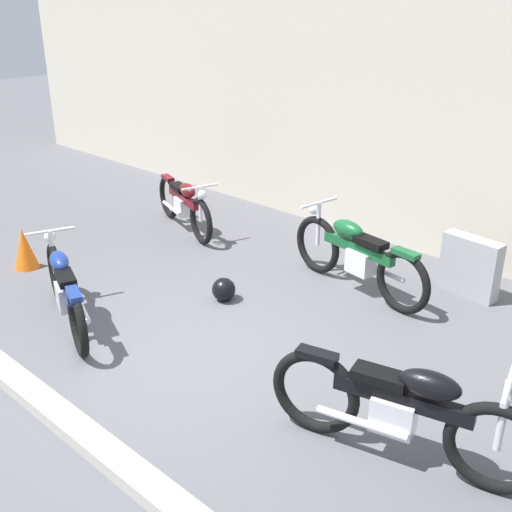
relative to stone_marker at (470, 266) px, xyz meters
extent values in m
plane|color=#56565B|center=(-1.52, -3.22, -0.36)|extent=(40.00, 40.00, 0.00)
cube|color=beige|center=(-1.52, 0.91, 1.43)|extent=(18.00, 0.30, 3.59)
cube|color=#B7B2A8|center=(-1.52, -4.63, -0.30)|extent=(18.00, 0.24, 0.12)
cube|color=#9E9EA3|center=(0.00, 0.00, 0.00)|extent=(0.73, 0.28, 0.73)
sphere|color=black|center=(-2.05, -2.10, -0.22)|extent=(0.28, 0.28, 0.28)
cone|color=orange|center=(-4.62, -3.22, -0.09)|extent=(0.32, 0.32, 0.55)
torus|color=black|center=(-1.73, -0.71, 0.01)|extent=(0.76, 0.21, 0.75)
torus|color=black|center=(-0.36, -0.94, 0.01)|extent=(0.76, 0.21, 0.75)
cube|color=silver|center=(-1.00, -0.83, 0.03)|extent=(0.36, 0.26, 0.29)
cube|color=#145128|center=(-1.05, -0.83, 0.20)|extent=(1.06, 0.27, 0.12)
ellipsoid|color=#145128|center=(-1.23, -0.80, 0.38)|extent=(0.48, 0.28, 0.21)
cube|color=black|center=(-0.86, -0.86, 0.33)|extent=(0.44, 0.25, 0.08)
cube|color=#145128|center=(-0.36, -0.94, 0.36)|extent=(0.34, 0.17, 0.06)
cylinder|color=silver|center=(-1.73, -0.71, 0.29)|extent=(0.06, 0.06, 0.57)
cylinder|color=silver|center=(-1.73, -0.71, 0.58)|extent=(0.13, 0.60, 0.04)
sphere|color=silver|center=(-1.81, -0.70, 0.48)|extent=(0.14, 0.14, 0.14)
cylinder|color=silver|center=(-0.77, -0.74, -0.04)|extent=(0.72, 0.18, 0.06)
torus|color=black|center=(1.56, -2.90, 0.02)|extent=(0.77, 0.28, 0.77)
torus|color=black|center=(0.18, -3.24, 0.02)|extent=(0.77, 0.28, 0.77)
cube|color=silver|center=(0.82, -3.08, 0.04)|extent=(0.38, 0.29, 0.29)
cube|color=black|center=(0.87, -3.07, 0.21)|extent=(1.07, 0.36, 0.13)
ellipsoid|color=black|center=(1.05, -3.02, 0.40)|extent=(0.50, 0.32, 0.21)
cube|color=black|center=(0.69, -3.12, 0.35)|extent=(0.45, 0.29, 0.08)
cube|color=black|center=(0.18, -3.24, 0.38)|extent=(0.36, 0.20, 0.06)
cylinder|color=silver|center=(1.56, -2.90, 0.31)|extent=(0.06, 0.06, 0.58)
cylinder|color=silver|center=(1.56, -2.90, 0.60)|extent=(0.18, 0.60, 0.04)
cylinder|color=silver|center=(0.64, -3.26, -0.03)|extent=(0.73, 0.24, 0.06)
torus|color=black|center=(-3.54, -1.08, -0.03)|extent=(0.67, 0.30, 0.68)
torus|color=black|center=(-4.72, -0.68, -0.03)|extent=(0.67, 0.30, 0.68)
cube|color=silver|center=(-4.17, -0.86, -0.01)|extent=(0.34, 0.27, 0.26)
cube|color=#590F14|center=(-4.13, -0.88, 0.14)|extent=(0.93, 0.39, 0.11)
ellipsoid|color=#590F14|center=(-3.97, -0.93, 0.31)|extent=(0.45, 0.31, 0.19)
cube|color=black|center=(-4.29, -0.82, 0.26)|extent=(0.40, 0.28, 0.07)
cube|color=#590F14|center=(-4.72, -0.68, 0.29)|extent=(0.32, 0.20, 0.06)
cylinder|color=silver|center=(-3.54, -1.08, 0.23)|extent=(0.05, 0.05, 0.51)
cylinder|color=silver|center=(-3.54, -1.08, 0.48)|extent=(0.20, 0.52, 0.03)
sphere|color=silver|center=(-3.47, -1.10, 0.39)|extent=(0.13, 0.13, 0.13)
cylinder|color=silver|center=(-4.39, -0.91, -0.07)|extent=(0.63, 0.26, 0.06)
torus|color=black|center=(-3.49, -3.43, -0.01)|extent=(0.68, 0.34, 0.70)
torus|color=black|center=(-2.28, -3.90, -0.01)|extent=(0.68, 0.34, 0.70)
cube|color=silver|center=(-2.84, -3.68, 0.01)|extent=(0.36, 0.29, 0.27)
cube|color=navy|center=(-2.89, -3.67, 0.16)|extent=(0.95, 0.45, 0.12)
ellipsoid|color=navy|center=(-3.05, -3.60, 0.33)|extent=(0.46, 0.33, 0.19)
cube|color=black|center=(-2.73, -3.73, 0.28)|extent=(0.42, 0.30, 0.08)
cube|color=navy|center=(-2.28, -3.90, 0.31)|extent=(0.33, 0.22, 0.06)
cylinder|color=silver|center=(-3.49, -3.43, 0.25)|extent=(0.05, 0.05, 0.53)
cylinder|color=silver|center=(-3.49, -3.43, 0.51)|extent=(0.24, 0.53, 0.03)
sphere|color=silver|center=(-3.56, -3.40, 0.42)|extent=(0.13, 0.13, 0.13)
cylinder|color=silver|center=(-2.62, -3.65, -0.06)|extent=(0.65, 0.30, 0.06)
camera|label=1|loc=(2.69, -6.68, 3.09)|focal=43.77mm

